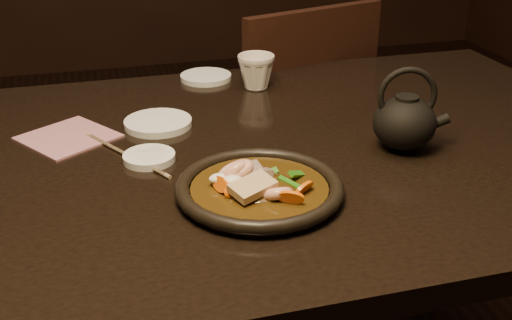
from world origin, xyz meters
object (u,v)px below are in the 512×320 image
object	(u,v)px
table	(213,190)
plate	(259,189)
teapot	(405,120)
chair	(284,144)
tea_cup	(256,71)

from	to	relation	value
table	plate	world-z (taller)	plate
plate	teapot	xyz separation A→B (m)	(0.29, 0.10, 0.04)
chair	teapot	world-z (taller)	teapot
plate	chair	bearing A→B (deg)	68.98
chair	tea_cup	world-z (taller)	chair
chair	tea_cup	xyz separation A→B (m)	(-0.16, -0.27, 0.31)
table	chair	distance (m)	0.68
chair	plate	distance (m)	0.85
plate	tea_cup	bearing A→B (deg)	74.83
table	chair	xyz separation A→B (m)	(0.32, 0.57, -0.19)
plate	teapot	world-z (taller)	teapot
plate	teapot	bearing A→B (deg)	18.75
plate	tea_cup	size ratio (longest dim) A/B	3.13
table	plate	distance (m)	0.20
table	teapot	world-z (taller)	teapot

